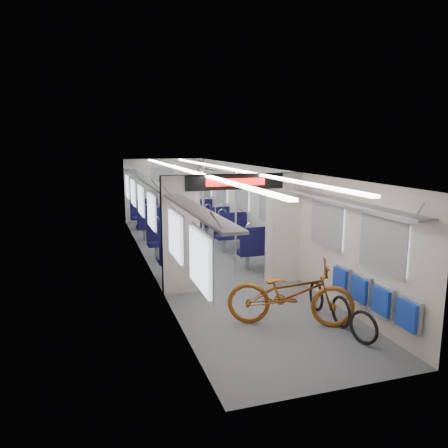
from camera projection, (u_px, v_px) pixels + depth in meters
The scene contains 14 objects.
carriage at pixel (210, 203), 10.32m from camera, with size 12.00×12.02×2.31m.
bicycle at pixel (290, 293), 6.98m from camera, with size 0.71×2.03×1.07m, color #8F4D14.
flip_bench at pixel (371, 295), 6.77m from camera, with size 0.12×2.06×0.47m.
bike_hoop_a at pixel (363, 329), 6.37m from camera, with size 0.51×0.51×0.05m, color black.
bike_hoop_b at pixel (341, 313), 6.94m from camera, with size 0.52×0.52×0.05m, color black.
bike_hoop_c at pixel (316, 297), 7.64m from camera, with size 0.52×0.52×0.05m, color black.
seat_bay_near_left at pixel (172, 245), 10.21m from camera, with size 0.91×2.06×1.09m.
seat_bay_near_right at pixel (244, 237), 10.96m from camera, with size 0.94×2.19×1.14m.
seat_bay_far_left at pixel (148, 217), 13.90m from camera, with size 0.92×2.13×1.12m.
seat_bay_far_right at pixel (207, 216), 14.20m from camera, with size 0.89×1.98×1.07m.
stanchion_near_left at pixel (203, 225), 9.45m from camera, with size 0.04×0.04×2.30m, color silver.
stanchion_near_right at pixel (236, 226), 9.33m from camera, with size 0.04×0.04×2.30m, color silver.
stanchion_far_left at pixel (176, 206), 12.21m from camera, with size 0.04×0.04×2.30m, color silver.
stanchion_far_right at pixel (204, 206), 12.25m from camera, with size 0.04×0.04×2.30m, color silver.
Camera 1 is at (-2.78, -10.12, 2.92)m, focal length 35.00 mm.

